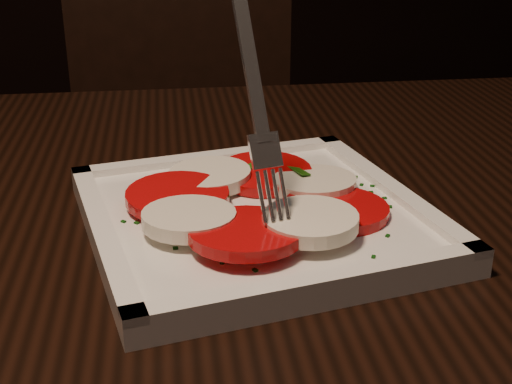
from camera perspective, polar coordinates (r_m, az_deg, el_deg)
name	(u,v)px	position (r m, az deg, el deg)	size (l,w,h in m)	color
table	(164,342)	(0.58, -7.35, -11.78)	(1.30, 0.96, 0.75)	black
chair	(185,148)	(1.34, -5.68, 3.53)	(0.48, 0.48, 0.93)	black
plate	(256,220)	(0.53, 0.00, -2.24)	(0.24, 0.24, 0.01)	white
caprese_salad	(256,200)	(0.52, -0.01, -0.64)	(0.20, 0.19, 0.02)	red
fork	(246,74)	(0.48, -0.78, 9.42)	(0.03, 0.09, 0.17)	white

